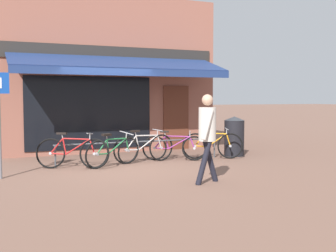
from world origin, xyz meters
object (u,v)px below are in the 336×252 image
bicycle_red (72,152)px  bicycle_orange (213,145)px  bicycle_green (113,151)px  litter_bin (234,136)px  bicycle_purple (174,147)px  bicycle_silver (144,148)px  pedestrian_adult (207,129)px

bicycle_red → bicycle_orange: (3.91, 0.08, -0.00)m
bicycle_red → bicycle_green: 1.00m
litter_bin → bicycle_purple: bearing=-176.9°
bicycle_silver → bicycle_orange: 2.00m
bicycle_red → bicycle_silver: bicycle_red is taller
bicycle_green → pedestrian_adult: (1.14, -2.76, 0.72)m
bicycle_red → litter_bin: (4.80, 0.36, 0.19)m
bicycle_purple → pedestrian_adult: bearing=-75.3°
bicycle_red → bicycle_purple: 2.82m
bicycle_orange → litter_bin: 0.95m
bicycle_silver → litter_bin: bearing=-5.2°
bicycle_silver → bicycle_red: bearing=178.1°
bicycle_purple → bicycle_red: bearing=-148.0°
bicycle_silver → litter_bin: litter_bin is taller
bicycle_silver → bicycle_purple: bicycle_silver is taller
bicycle_silver → bicycle_purple: size_ratio=1.08×
bicycle_purple → bicycle_green: bearing=-143.5°
bicycle_purple → litter_bin: size_ratio=1.40×
bicycle_orange → litter_bin: bearing=39.9°
bicycle_purple → litter_bin: (1.99, 0.11, 0.22)m
bicycle_silver → bicycle_orange: bearing=-12.0°
pedestrian_adult → litter_bin: 4.17m
bicycle_silver → pedestrian_adult: size_ratio=0.98×
pedestrian_adult → bicycle_silver: bearing=-84.4°
bicycle_silver → pedestrian_adult: (0.23, -3.02, 0.70)m
bicycle_green → bicycle_purple: (1.81, 0.30, -0.01)m
bicycle_green → bicycle_silver: bearing=-7.2°
bicycle_red → pedestrian_adult: pedestrian_adult is taller
bicycle_green → litter_bin: size_ratio=1.39×
bicycle_orange → litter_bin: size_ratio=1.38×
bicycle_red → litter_bin: litter_bin is taller
bicycle_red → bicycle_purple: bicycle_red is taller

